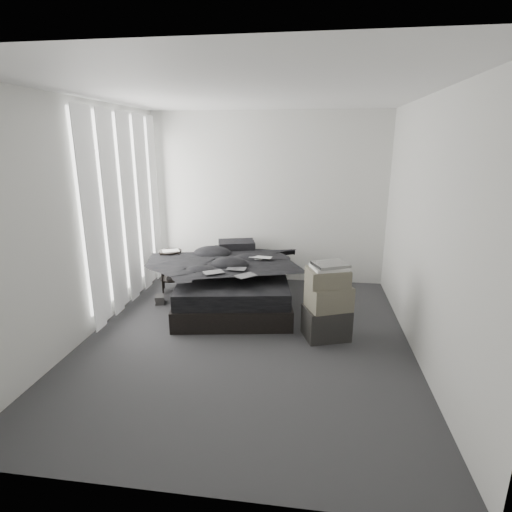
# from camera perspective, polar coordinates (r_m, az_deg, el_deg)

# --- Properties ---
(floor) EXTENTS (3.60, 4.20, 0.01)m
(floor) POSITION_cam_1_polar(r_m,az_deg,el_deg) (4.61, -1.40, -11.75)
(floor) COLOR #323234
(floor) RESTS_ON ground
(ceiling) EXTENTS (3.60, 4.20, 0.01)m
(ceiling) POSITION_cam_1_polar(r_m,az_deg,el_deg) (4.11, -1.67, 22.35)
(ceiling) COLOR white
(ceiling) RESTS_ON ground
(wall_back) EXTENTS (3.60, 0.01, 2.60)m
(wall_back) POSITION_cam_1_polar(r_m,az_deg,el_deg) (6.22, 1.67, 8.16)
(wall_back) COLOR silver
(wall_back) RESTS_ON ground
(wall_front) EXTENTS (3.60, 0.01, 2.60)m
(wall_front) POSITION_cam_1_polar(r_m,az_deg,el_deg) (2.20, -10.53, -6.75)
(wall_front) COLOR silver
(wall_front) RESTS_ON ground
(wall_left) EXTENTS (0.01, 4.20, 2.60)m
(wall_left) POSITION_cam_1_polar(r_m,az_deg,el_deg) (4.80, -23.32, 4.54)
(wall_left) COLOR silver
(wall_left) RESTS_ON ground
(wall_right) EXTENTS (0.01, 4.20, 2.60)m
(wall_right) POSITION_cam_1_polar(r_m,az_deg,el_deg) (4.26, 23.14, 3.27)
(wall_right) COLOR silver
(wall_right) RESTS_ON ground
(window_left) EXTENTS (0.02, 2.00, 2.30)m
(window_left) POSITION_cam_1_polar(r_m,az_deg,el_deg) (5.56, -18.48, 6.94)
(window_left) COLOR white
(window_left) RESTS_ON wall_left
(curtain_left) EXTENTS (0.06, 2.12, 2.48)m
(curtain_left) POSITION_cam_1_polar(r_m,az_deg,el_deg) (5.55, -17.95, 6.23)
(curtain_left) COLOR white
(curtain_left) RESTS_ON wall_left
(bed) EXTENTS (1.71, 2.09, 0.26)m
(bed) POSITION_cam_1_polar(r_m,az_deg,el_deg) (5.52, -3.13, -5.46)
(bed) COLOR black
(bed) RESTS_ON floor
(mattress) EXTENTS (1.65, 2.03, 0.20)m
(mattress) POSITION_cam_1_polar(r_m,az_deg,el_deg) (5.44, -3.16, -3.21)
(mattress) COLOR black
(mattress) RESTS_ON bed
(duvet) EXTENTS (1.63, 1.82, 0.22)m
(duvet) POSITION_cam_1_polar(r_m,az_deg,el_deg) (5.33, -3.21, -1.22)
(duvet) COLOR black
(duvet) RESTS_ON mattress
(pillow_lower) EXTENTS (0.62, 0.47, 0.13)m
(pillow_lower) POSITION_cam_1_polar(r_m,az_deg,el_deg) (6.10, -3.39, 0.52)
(pillow_lower) COLOR black
(pillow_lower) RESTS_ON mattress
(pillow_upper) EXTENTS (0.61, 0.49, 0.12)m
(pillow_upper) POSITION_cam_1_polar(r_m,az_deg,el_deg) (6.05, -2.81, 1.61)
(pillow_upper) COLOR black
(pillow_upper) RESTS_ON pillow_lower
(laptop) EXTENTS (0.33, 0.24, 0.02)m
(laptop) POSITION_cam_1_polar(r_m,az_deg,el_deg) (5.39, 0.51, 0.33)
(laptop) COLOR silver
(laptop) RESTS_ON duvet
(comic_a) EXTENTS (0.29, 0.26, 0.01)m
(comic_a) POSITION_cam_1_polar(r_m,az_deg,el_deg) (4.88, -6.11, -1.55)
(comic_a) COLOR black
(comic_a) RESTS_ON duvet
(comic_b) EXTENTS (0.25, 0.17, 0.01)m
(comic_b) POSITION_cam_1_polar(r_m,az_deg,el_deg) (4.99, -2.83, -1.00)
(comic_b) COLOR black
(comic_b) RESTS_ON duvet
(comic_c) EXTENTS (0.28, 0.28, 0.01)m
(comic_c) POSITION_cam_1_polar(r_m,az_deg,el_deg) (4.72, -1.48, -1.90)
(comic_c) COLOR black
(comic_c) RESTS_ON duvet
(side_stand) EXTENTS (0.42, 0.42, 0.61)m
(side_stand) POSITION_cam_1_polar(r_m,az_deg,el_deg) (6.03, -12.01, -2.12)
(side_stand) COLOR black
(side_stand) RESTS_ON floor
(papers) EXTENTS (0.29, 0.26, 0.01)m
(papers) POSITION_cam_1_polar(r_m,az_deg,el_deg) (5.94, -12.10, 0.73)
(papers) COLOR white
(papers) RESTS_ON side_stand
(floor_books) EXTENTS (0.17, 0.20, 0.12)m
(floor_books) POSITION_cam_1_polar(r_m,az_deg,el_deg) (5.68, -13.60, -6.01)
(floor_books) COLOR black
(floor_books) RESTS_ON floor
(box_lower) EXTENTS (0.58, 0.51, 0.36)m
(box_lower) POSITION_cam_1_polar(r_m,az_deg,el_deg) (4.64, 9.99, -9.33)
(box_lower) COLOR black
(box_lower) RESTS_ON floor
(box_mid) EXTENTS (0.55, 0.50, 0.27)m
(box_mid) POSITION_cam_1_polar(r_m,az_deg,el_deg) (4.52, 10.35, -5.76)
(box_mid) COLOR #5D594A
(box_mid) RESTS_ON box_lower
(box_upper) EXTENTS (0.51, 0.45, 0.19)m
(box_upper) POSITION_cam_1_polar(r_m,az_deg,el_deg) (4.44, 10.20, -2.98)
(box_upper) COLOR #5D594A
(box_upper) RESTS_ON box_mid
(art_book_white) EXTENTS (0.44, 0.39, 0.04)m
(art_book_white) POSITION_cam_1_polar(r_m,az_deg,el_deg) (4.41, 10.40, -1.59)
(art_book_white) COLOR silver
(art_book_white) RESTS_ON box_upper
(art_book_snake) EXTENTS (0.44, 0.41, 0.03)m
(art_book_snake) POSITION_cam_1_polar(r_m,az_deg,el_deg) (4.39, 10.59, -1.18)
(art_book_snake) COLOR silver
(art_book_snake) RESTS_ON art_book_white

